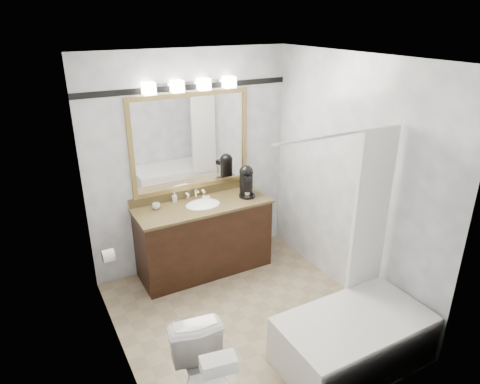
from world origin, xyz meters
name	(u,v)px	position (x,y,z in m)	size (l,w,h in m)	color
room	(248,205)	(0.00, 0.00, 1.25)	(2.42, 2.62, 2.52)	gray
vanity	(204,236)	(0.00, 1.02, 0.44)	(1.53, 0.58, 0.97)	black
mirror	(191,142)	(0.00, 1.28, 1.50)	(1.40, 0.04, 1.10)	#A98C4C
vanity_light_bar	(190,85)	(0.00, 1.23, 2.13)	(1.02, 0.14, 0.12)	silver
accent_stripe	(188,87)	(0.00, 1.29, 2.10)	(2.40, 0.01, 0.06)	black
bathtub	(354,332)	(0.55, -0.90, 0.28)	(1.30, 0.75, 1.96)	white
tp_roll	(108,256)	(-1.14, 0.66, 0.70)	(0.12, 0.12, 0.11)	white
tissue_box	(219,364)	(-0.84, -1.12, 0.77)	(0.23, 0.13, 0.09)	white
coffee_maker	(246,180)	(0.56, 1.02, 1.04)	(0.20, 0.23, 0.36)	black
cup_left	(156,206)	(-0.50, 1.14, 0.88)	(0.08, 0.08, 0.07)	white
soap_bottle_a	(174,197)	(-0.25, 1.23, 0.90)	(0.05, 0.05, 0.11)	white
soap_bar	(206,198)	(0.09, 1.13, 0.86)	(0.09, 0.06, 0.03)	beige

